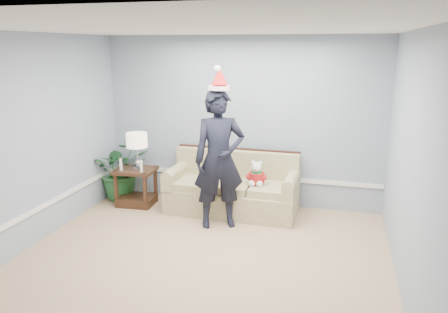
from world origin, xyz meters
TOP-DOWN VIEW (x-y plane):
  - room_shell at (0.00, 0.00)m, footprint 4.54×5.04m
  - wainscot_trim at (-1.18, 1.18)m, footprint 4.49×4.99m
  - sofa at (-0.03, 2.08)m, footprint 2.02×0.91m
  - side_table at (-1.61, 1.93)m, footprint 0.66×0.57m
  - table_lamp at (-1.55, 1.92)m, footprint 0.33×0.33m
  - candle_pair at (-1.61, 1.78)m, footprint 0.40×0.05m
  - houseplant at (-2.00, 2.17)m, footprint 1.20×1.19m
  - man at (-0.07, 1.46)m, footprint 0.85×0.73m
  - santa_hat at (-0.07, 1.47)m, footprint 0.35×0.38m
  - teddy_bear at (0.37, 1.96)m, footprint 0.25×0.27m

SIDE VIEW (x-z plane):
  - side_table at x=-1.61m, z-range -0.07..0.54m
  - sofa at x=-0.03m, z-range -0.14..0.80m
  - wainscot_trim at x=-1.18m, z-range 0.42..0.48m
  - houseplant at x=-2.00m, z-range 0.00..1.01m
  - teddy_bear at x=0.37m, z-range 0.44..0.82m
  - candle_pair at x=-1.61m, z-range 0.60..0.79m
  - man at x=-0.07m, z-range 0.00..1.96m
  - table_lamp at x=-1.55m, z-range 0.76..1.36m
  - room_shell at x=0.00m, z-range -0.02..2.72m
  - santa_hat at x=-0.07m, z-range 1.93..2.27m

